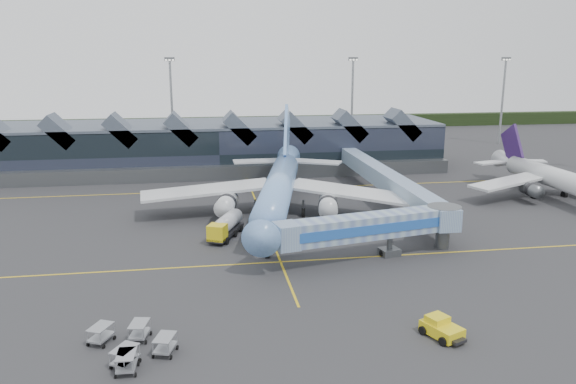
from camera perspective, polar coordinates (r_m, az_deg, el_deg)
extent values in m
plane|color=#29292B|center=(71.75, -1.68, -4.87)|extent=(260.00, 260.00, 0.00)
cube|color=gold|center=(64.28, -0.77, -7.11)|extent=(120.00, 0.25, 0.01)
cube|color=gold|center=(98.54, -3.76, 0.27)|extent=(120.00, 0.25, 0.01)
cube|color=gold|center=(81.22, -2.59, -2.64)|extent=(0.25, 60.00, 0.01)
cube|color=black|center=(178.90, -6.23, 6.93)|extent=(260.00, 4.00, 4.00)
cube|color=black|center=(116.98, -7.16, 4.57)|extent=(90.00, 20.00, 9.00)
cube|color=#485261|center=(116.34, -7.23, 6.86)|extent=(90.00, 20.00, 0.60)
cube|color=#505357|center=(106.73, -6.90, 1.96)|extent=(90.00, 2.50, 2.60)
cube|color=#485261|center=(112.25, -22.14, 5.77)|extent=(6.43, 6.00, 6.43)
cube|color=#485261|center=(110.27, -16.54, 6.08)|extent=(6.43, 6.00, 6.43)
cube|color=#485261|center=(109.38, -10.79, 6.35)|extent=(6.43, 6.00, 6.43)
cube|color=#485261|center=(109.58, -5.00, 6.55)|extent=(6.43, 6.00, 6.43)
cube|color=#485261|center=(110.88, 0.72, 6.68)|extent=(6.43, 6.00, 6.43)
cube|color=#485261|center=(113.24, 6.25, 6.75)|extent=(6.43, 6.00, 6.43)
cube|color=#485261|center=(116.59, 11.51, 6.76)|extent=(6.43, 6.00, 6.43)
cylinder|color=gray|center=(140.13, -11.72, 8.57)|extent=(0.56, 0.56, 22.00)
cube|color=#505357|center=(139.63, -11.94, 13.07)|extent=(2.40, 0.50, 0.90)
cylinder|color=gray|center=(145.19, 6.53, 8.93)|extent=(0.56, 0.56, 22.00)
cube|color=#505357|center=(144.71, 6.65, 13.28)|extent=(2.40, 0.50, 0.90)
cylinder|color=gray|center=(158.77, 20.94, 8.53)|extent=(0.56, 0.56, 22.00)
cube|color=#505357|center=(158.33, 21.29, 12.49)|extent=(2.40, 0.50, 0.90)
cylinder|color=#699AD5|center=(79.73, -0.99, 0.38)|extent=(11.35, 33.73, 4.15)
cone|color=#699AD5|center=(60.82, -2.45, -3.89)|extent=(5.30, 6.53, 4.15)
cube|color=black|center=(59.87, -2.53, -3.30)|extent=(1.61, 0.67, 0.48)
cone|color=#699AD5|center=(99.84, -0.05, 3.28)|extent=(5.72, 8.40, 4.15)
cube|color=silver|center=(82.74, -8.25, 0.22)|extent=(19.37, 8.02, 1.37)
cube|color=silver|center=(81.14, 6.59, 0.00)|extent=(19.42, 14.96, 1.37)
cylinder|color=silver|center=(78.72, -6.26, -1.20)|extent=(3.76, 6.19, 2.57)
cylinder|color=silver|center=(77.60, 4.10, -1.37)|extent=(3.76, 6.19, 2.57)
cube|color=#699AD5|center=(97.25, -0.12, 5.59)|extent=(2.78, 10.48, 11.43)
cube|color=silver|center=(98.88, -3.07, 3.16)|extent=(8.73, 3.58, 0.27)
cube|color=silver|center=(98.24, 2.87, 3.09)|extent=(9.24, 6.87, 0.27)
cylinder|color=#505357|center=(65.48, -2.07, -5.61)|extent=(0.31, 0.31, 2.40)
cylinder|color=#505357|center=(82.28, -3.35, -1.57)|extent=(0.31, 0.31, 2.40)
cylinder|color=#505357|center=(81.75, 1.57, -1.66)|extent=(0.31, 0.31, 2.40)
cylinder|color=black|center=(65.74, -2.06, -6.24)|extent=(0.81, 1.61, 1.54)
cylinder|color=silver|center=(100.70, 25.50, 1.31)|extent=(3.98, 23.12, 3.29)
cone|color=silver|center=(112.13, 21.32, 2.98)|extent=(3.45, 5.36, 3.29)
cube|color=silver|center=(97.37, 21.44, 0.97)|extent=(14.33, 8.65, 1.10)
cylinder|color=#505357|center=(96.74, 23.52, 0.19)|extent=(2.16, 4.01, 2.04)
cube|color=#321A50|center=(110.56, 21.82, 4.40)|extent=(0.71, 7.41, 8.02)
cube|color=silver|center=(109.39, 19.94, 2.85)|extent=(6.66, 3.92, 0.27)
cube|color=silver|center=(113.32, 23.18, 2.91)|extent=(6.62, 3.59, 0.27)
cylinder|color=#505357|center=(100.41, 23.73, -0.07)|extent=(0.31, 0.31, 1.91)
cylinder|color=#505357|center=(103.65, 26.29, 0.07)|extent=(0.31, 0.31, 1.91)
cube|color=#657BA9|center=(64.87, 8.28, -3.44)|extent=(18.62, 6.51, 2.67)
cube|color=#2356AF|center=(63.68, 8.90, -3.79)|extent=(18.08, 3.91, 1.11)
cube|color=#657BA9|center=(60.75, -0.15, -4.49)|extent=(2.95, 3.38, 2.77)
cylinder|color=#505357|center=(66.80, 10.30, -4.76)|extent=(0.65, 0.65, 3.88)
cube|color=#505357|center=(67.29, 10.25, -6.00)|extent=(2.55, 2.26, 0.83)
cylinder|color=black|center=(66.87, 9.56, -6.18)|extent=(0.53, 0.89, 0.83)
cylinder|color=black|center=(67.78, 10.92, -5.96)|extent=(0.53, 0.89, 0.83)
cylinder|color=#505357|center=(70.22, 15.55, -2.48)|extent=(4.06, 4.06, 2.77)
cylinder|color=#505357|center=(70.77, 15.45, -3.99)|extent=(1.66, 1.66, 3.88)
cube|color=black|center=(72.95, -6.31, -4.08)|extent=(5.11, 8.16, 0.44)
cube|color=yellow|center=(70.00, -7.20, -4.08)|extent=(2.72, 2.63, 1.95)
cube|color=black|center=(69.24, -7.42, -3.91)|extent=(1.84, 0.89, 0.89)
cylinder|color=silver|center=(73.55, -6.04, -2.95)|extent=(3.91, 5.52, 2.04)
sphere|color=silver|center=(75.86, -5.37, -2.42)|extent=(1.95, 1.95, 1.95)
sphere|color=silver|center=(71.25, -6.76, -3.52)|extent=(1.95, 1.95, 1.95)
cylinder|color=black|center=(71.07, -7.90, -4.81)|extent=(0.64, 0.94, 0.89)
cylinder|color=black|center=(70.29, -6.22, -4.97)|extent=(0.64, 0.94, 0.89)
cylinder|color=black|center=(73.79, -6.99, -4.08)|extent=(0.64, 0.94, 0.89)
cylinder|color=black|center=(73.04, -5.37, -4.22)|extent=(0.64, 0.94, 0.89)
cylinder|color=black|center=(75.76, -6.39, -3.58)|extent=(0.64, 0.94, 0.89)
cylinder|color=black|center=(75.03, -4.80, -3.72)|extent=(0.64, 0.94, 0.89)
cube|color=yellow|center=(49.74, 15.36, -13.33)|extent=(3.19, 3.87, 0.93)
cube|color=yellow|center=(49.77, 14.93, -12.39)|extent=(2.12, 2.02, 0.65)
cube|color=black|center=(48.84, 16.90, -14.27)|extent=(1.48, 1.19, 0.28)
cylinder|color=black|center=(48.50, 15.45, -14.44)|extent=(0.55, 0.79, 0.74)
cylinder|color=black|center=(49.96, 17.15, -13.69)|extent=(0.55, 0.79, 0.74)
cylinder|color=black|center=(49.82, 13.52, -13.52)|extent=(0.55, 0.79, 0.74)
cylinder|color=black|center=(51.24, 15.23, -12.83)|extent=(0.55, 0.79, 0.74)
cube|color=#9B9EA4|center=(49.26, -14.84, -13.73)|extent=(1.72, 2.33, 0.14)
cube|color=#9B9EA4|center=(48.85, -14.91, -12.77)|extent=(1.72, 2.33, 0.08)
cylinder|color=black|center=(49.88, -13.75, -13.75)|extent=(0.18, 0.36, 0.35)
cube|color=#9B9EA4|center=(46.71, -12.37, -15.18)|extent=(1.90, 2.41, 0.14)
cube|color=#9B9EA4|center=(46.28, -12.42, -14.19)|extent=(1.90, 2.41, 0.08)
cylinder|color=black|center=(47.29, -11.17, -15.23)|extent=(0.21, 0.37, 0.35)
cube|color=#9B9EA4|center=(49.61, -18.45, -13.79)|extent=(2.12, 2.49, 0.14)
cube|color=#9B9EA4|center=(49.20, -18.53, -12.84)|extent=(2.12, 2.49, 0.08)
cylinder|color=black|center=(49.95, -17.21, -13.95)|extent=(0.25, 0.36, 0.35)
cube|color=#9B9EA4|center=(45.05, -16.06, -16.57)|extent=(1.43, 2.17, 0.14)
cube|color=#9B9EA4|center=(44.61, -16.14, -15.55)|extent=(1.43, 2.17, 0.08)
cylinder|color=black|center=(45.77, -14.94, -16.49)|extent=(0.13, 0.35, 0.35)
cube|color=#9B9EA4|center=(45.83, -16.21, -16.03)|extent=(2.21, 2.51, 0.14)
cube|color=#9B9EA4|center=(45.39, -16.29, -15.02)|extent=(2.21, 2.51, 0.08)
cylinder|color=black|center=(46.15, -14.84, -16.22)|extent=(0.27, 0.36, 0.35)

